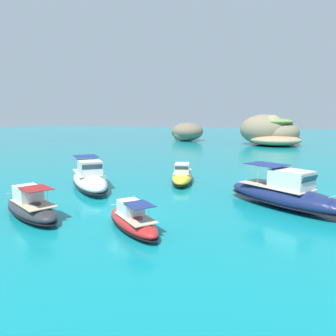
# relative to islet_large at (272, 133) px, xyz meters

# --- Properties ---
(ground_plane) EXTENTS (400.00, 400.00, 0.00)m
(ground_plane) POSITION_rel_islet_large_xyz_m (-3.25, -69.82, -3.25)
(ground_plane) COLOR #0F7F89
(islet_large) EXTENTS (20.41, 20.52, 8.29)m
(islet_large) POSITION_rel_islet_large_xyz_m (0.00, 0.00, 0.00)
(islet_large) COLOR #84755B
(islet_large) RESTS_ON ground
(islet_small) EXTENTS (15.17, 15.38, 5.84)m
(islet_small) POSITION_rel_islet_large_xyz_m (-27.14, 4.49, -0.61)
(islet_small) COLOR #756651
(islet_small) RESTS_ON ground
(motorboat_yellow) EXTENTS (4.76, 8.23, 2.33)m
(motorboat_yellow) POSITION_rel_islet_large_xyz_m (-3.83, -56.67, -2.47)
(motorboat_yellow) COLOR yellow
(motorboat_yellow) RESTS_ON ground
(motorboat_navy) EXTENTS (11.31, 8.27, 3.47)m
(motorboat_navy) POSITION_rel_islet_large_xyz_m (7.84, -62.39, -2.15)
(motorboat_navy) COLOR navy
(motorboat_navy) RESTS_ON ground
(motorboat_white) EXTENTS (9.98, 9.37, 3.30)m
(motorboat_white) POSITION_rel_islet_large_xyz_m (-11.69, -63.67, -2.20)
(motorboat_white) COLOR white
(motorboat_white) RESTS_ON ground
(motorboat_red) EXTENTS (6.51, 5.41, 2.07)m
(motorboat_red) POSITION_rel_islet_large_xyz_m (-1.15, -72.35, -2.59)
(motorboat_red) COLOR red
(motorboat_red) RESTS_ON ground
(motorboat_charcoal) EXTENTS (8.32, 5.30, 2.51)m
(motorboat_charcoal) POSITION_rel_islet_large_xyz_m (-9.64, -73.26, -2.45)
(motorboat_charcoal) COLOR #2D2D33
(motorboat_charcoal) RESTS_ON ground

